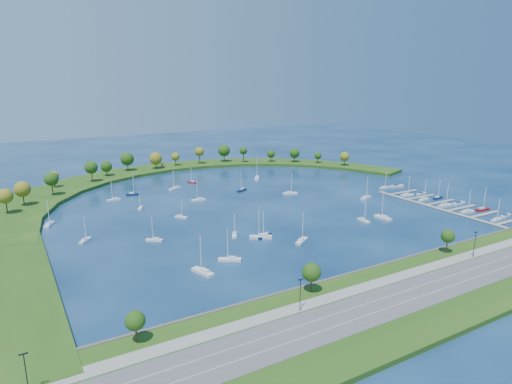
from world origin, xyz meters
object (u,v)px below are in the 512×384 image
docked_boat_10 (384,187)px  docked_boat_9 (421,193)px  moored_boat_19 (175,188)px  moored_boat_18 (85,239)px  moored_boat_21 (181,216)px  moored_boat_6 (114,199)px  moored_boat_11 (141,207)px  moored_boat_8 (290,193)px  docked_boat_0 (496,219)px  moored_boat_4 (366,197)px  moored_boat_17 (302,240)px  moored_boat_2 (203,271)px  moored_boat_14 (364,220)px  harbor_tower (162,164)px  moored_boat_15 (154,239)px  moored_boat_12 (261,236)px  docked_boat_6 (424,199)px  moored_boat_7 (242,190)px  docked_boat_3 (482,209)px  moored_boat_10 (230,259)px  dock_system (445,206)px  moored_boat_1 (235,234)px  docked_boat_2 (467,211)px  moored_boat_20 (49,224)px  docked_boat_1 (506,215)px  docked_boat_7 (438,197)px  docked_boat_11 (396,186)px  docked_boat_4 (445,205)px  moored_boat_9 (133,194)px  moored_boat_3 (264,235)px  moored_boat_0 (192,182)px  moored_boat_13 (257,178)px  docked_boat_8 (407,194)px

docked_boat_10 → docked_boat_9: bearing=-68.4°
moored_boat_19 → docked_boat_9: size_ratio=1.61×
moored_boat_18 → moored_boat_21: (47.12, 11.03, -0.02)m
moored_boat_6 → moored_boat_11: (8.64, -23.90, -0.03)m
moored_boat_8 → docked_boat_0: bearing=-43.5°
moored_boat_11 → docked_boat_0: bearing=80.3°
moored_boat_4 → moored_boat_17: bearing=-171.1°
moored_boat_2 → moored_boat_18: size_ratio=1.31×
moored_boat_14 → docked_boat_9: (67.18, 21.86, -0.31)m
harbor_tower → moored_boat_4: 161.84m
moored_boat_15 → docked_boat_9: 163.33m
docked_boat_10 → moored_boat_12: bearing=-159.7°
docked_boat_6 → docked_boat_9: size_ratio=1.54×
moored_boat_7 → docked_boat_3: size_ratio=0.95×
moored_boat_8 → moored_boat_10: size_ratio=1.03×
dock_system → moored_boat_1: bearing=172.4°
docked_boat_0 → docked_boat_2: docked_boat_2 is taller
moored_boat_20 → moored_boat_8: bearing=-68.1°
moored_boat_1 → docked_boat_3: bearing=108.1°
moored_boat_2 → moored_boat_6: size_ratio=1.26×
docked_boat_0 → docked_boat_1: 10.60m
moored_boat_6 → docked_boat_7: (163.22, -89.73, -0.00)m
moored_boat_17 → docked_boat_11: moored_boat_17 is taller
moored_boat_2 → docked_boat_11: (160.40, 59.08, -0.26)m
docked_boat_3 → moored_boat_4: bearing=130.5°
moored_boat_21 → moored_boat_15: bearing=-80.5°
moored_boat_2 → docked_boat_4: 148.65m
moored_boat_2 → docked_boat_10: moored_boat_2 is taller
dock_system → moored_boat_9: (-139.73, 109.93, 0.55)m
docked_boat_2 → moored_boat_10: bearing=-177.1°
moored_boat_3 → moored_boat_12: moored_boat_12 is taller
harbor_tower → moored_boat_10: moored_boat_10 is taller
moored_boat_7 → docked_boat_1: size_ratio=1.42×
moored_boat_2 → docked_boat_0: (148.07, -15.60, -0.09)m
moored_boat_1 → moored_boat_8: size_ratio=0.79×
docked_boat_2 → moored_boat_15: bearing=170.3°
docked_boat_1 → docked_boat_3: size_ratio=0.67×
moored_boat_0 → docked_boat_7: size_ratio=0.92×
moored_boat_12 → moored_boat_2: bearing=59.5°
moored_boat_21 → docked_boat_3: (141.70, -67.25, 0.07)m
moored_boat_10 → moored_boat_13: size_ratio=0.85×
moored_boat_6 → docked_boat_3: bearing=140.6°
moored_boat_1 → docked_boat_0: bearing=100.9°
moored_boat_2 → docked_boat_11: moored_boat_2 is taller
docked_boat_9 → docked_boat_7: bearing=-98.2°
moored_boat_7 → moored_boat_11: moored_boat_7 is taller
moored_boat_9 → docked_boat_3: docked_boat_3 is taller
moored_boat_3 → docked_boat_8: 111.22m
moored_boat_11 → moored_boat_18: size_ratio=0.91×
moored_boat_21 → docked_boat_6: bearing=33.6°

